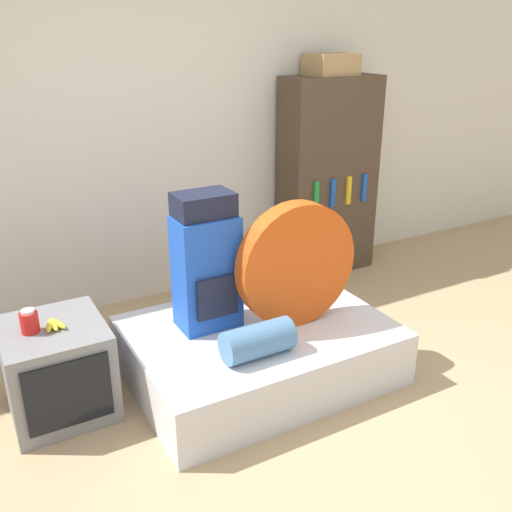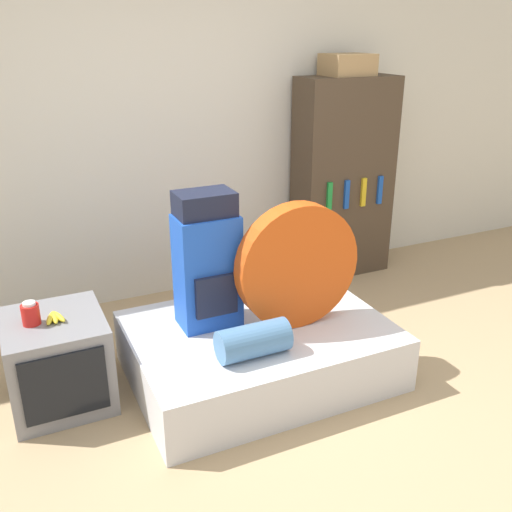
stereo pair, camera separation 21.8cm
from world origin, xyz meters
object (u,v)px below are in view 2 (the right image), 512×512
Objects in this scene: cardboard_box at (347,65)px; backpack at (207,262)px; canister at (31,314)px; television at (58,361)px; sleeping_roll at (253,341)px; bookshelf at (343,179)px; tent_bag at (297,266)px.

backpack is at bearing -146.83° from cardboard_box.
canister is at bearing 176.11° from backpack.
backpack is 0.99m from television.
backpack is 0.55m from sleeping_roll.
backpack is 2.06× the size of sleeping_roll.
cardboard_box is (2.54, 0.96, 1.14)m from canister.
television is at bearing -158.59° from cardboard_box.
sleeping_roll is 1.10m from television.
television is 1.61× the size of cardboard_box.
sleeping_roll is at bearing -135.61° from bookshelf.
tent_bag is at bearing -12.24° from television.
backpack is at bearing -4.44° from television.
sleeping_roll is at bearing -149.33° from tent_bag.
television is (-0.96, 0.52, -0.17)m from sleeping_roll.
sleeping_roll is at bearing -28.45° from television.
backpack is 2.23× the size of cardboard_box.
canister is (-0.97, 0.07, -0.15)m from backpack.
cardboard_box is (2.44, 0.96, 1.46)m from television.
sleeping_roll is 2.46m from cardboard_box.
canister is at bearing -159.68° from bookshelf.
bookshelf is (1.58, 1.01, 0.09)m from backpack.
canister is 2.95m from cardboard_box.
television is 0.36× the size of bookshelf.
cardboard_box is at bearing 20.65° from canister.
television is 3.00m from cardboard_box.
tent_bag reaches higher than television.
backpack is 2.12m from cardboard_box.
cardboard_box reaches higher than tent_bag.
sleeping_roll is (0.08, -0.45, -0.30)m from backpack.
television is at bearing -158.94° from bookshelf.
cardboard_box is (-0.01, 0.01, 0.90)m from bookshelf.
bookshelf reaches higher than tent_bag.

